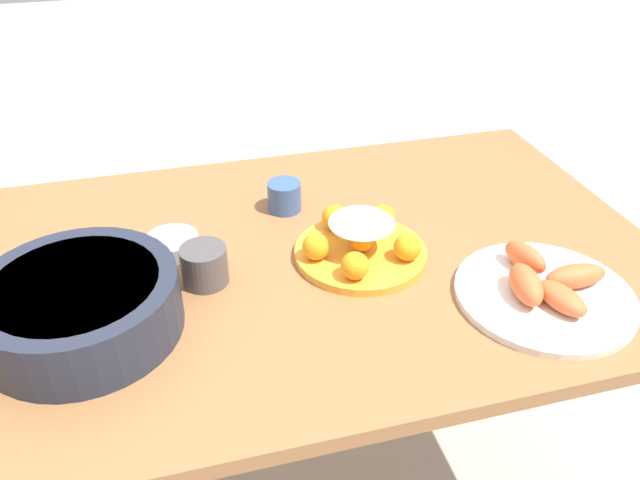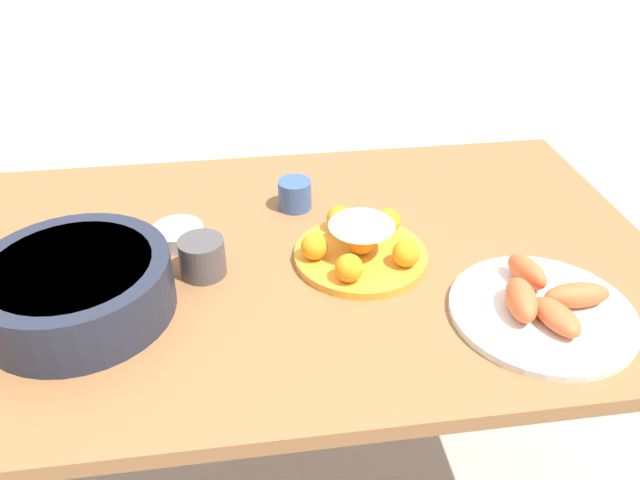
# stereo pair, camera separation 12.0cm
# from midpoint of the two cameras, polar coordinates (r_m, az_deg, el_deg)

# --- Properties ---
(dining_table) EXTENTS (1.51, 0.89, 0.76)m
(dining_table) POSITION_cam_midpoint_polar(r_m,az_deg,el_deg) (1.29, -0.85, -4.91)
(dining_table) COLOR #936038
(dining_table) RESTS_ON ground_plane
(cake_plate) EXTENTS (0.26, 0.26, 0.09)m
(cake_plate) POSITION_cam_midpoint_polar(r_m,az_deg,el_deg) (1.21, 6.55, -0.63)
(cake_plate) COLOR gold
(cake_plate) RESTS_ON dining_table
(serving_bowl) EXTENTS (0.33, 0.33, 0.10)m
(serving_bowl) POSITION_cam_midpoint_polar(r_m,az_deg,el_deg) (1.12, -18.63, -4.16)
(serving_bowl) COLOR #232838
(serving_bowl) RESTS_ON dining_table
(sauce_bowl) EXTENTS (0.10, 0.10, 0.03)m
(sauce_bowl) POSITION_cam_midpoint_polar(r_m,az_deg,el_deg) (1.28, -10.27, 0.46)
(sauce_bowl) COLOR beige
(sauce_bowl) RESTS_ON dining_table
(seafood_platter) EXTENTS (0.32, 0.32, 0.07)m
(seafood_platter) POSITION_cam_midpoint_polar(r_m,az_deg,el_deg) (1.16, 22.55, -5.71)
(seafood_platter) COLOR silver
(seafood_platter) RESTS_ON dining_table
(cup_near) EXTENTS (0.07, 0.07, 0.07)m
(cup_near) POSITION_cam_midpoint_polar(r_m,az_deg,el_deg) (1.37, 0.19, 4.11)
(cup_near) COLOR #38568E
(cup_near) RESTS_ON dining_table
(cup_far) EXTENTS (0.09, 0.09, 0.07)m
(cup_far) POSITION_cam_midpoint_polar(r_m,az_deg,el_deg) (1.17, -7.84, -1.65)
(cup_far) COLOR #4C4747
(cup_far) RESTS_ON dining_table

